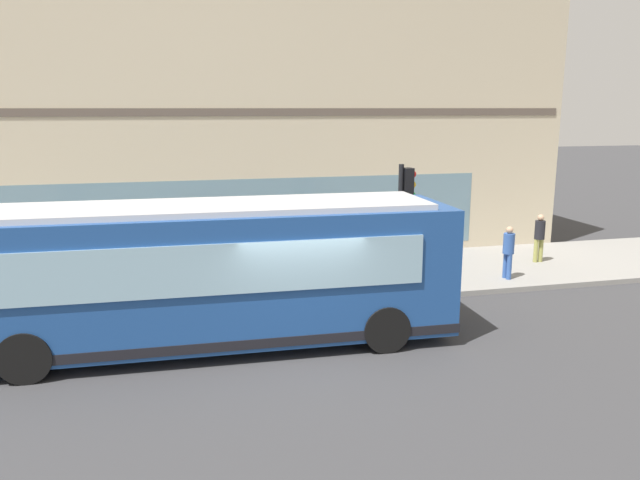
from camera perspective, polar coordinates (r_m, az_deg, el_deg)
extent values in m
plane|color=#38383A|center=(13.20, -2.13, -10.16)|extent=(120.00, 120.00, 0.00)
cube|color=gray|center=(17.87, -5.44, -3.93)|extent=(4.88, 40.00, 0.15)
cube|color=beige|center=(23.02, -7.87, 10.61)|extent=(6.89, 22.20, 8.87)
cube|color=brown|center=(19.74, -6.86, 11.69)|extent=(0.36, 21.76, 0.24)
cube|color=slate|center=(19.94, -6.58, 2.23)|extent=(0.12, 15.54, 2.40)
cube|color=#1E478C|center=(13.18, -9.58, -3.01)|extent=(2.77, 10.06, 2.70)
cube|color=silver|center=(12.89, -9.80, 3.05)|extent=(2.37, 9.05, 0.12)
cube|color=#8CB2C6|center=(14.32, -9.90, -0.16)|extent=(0.28, 8.20, 1.00)
cube|color=#8CB2C6|center=(11.85, -9.34, -2.72)|extent=(0.28, 8.20, 1.00)
cube|color=black|center=(13.53, -9.41, -7.80)|extent=(2.81, 10.10, 0.20)
cylinder|color=black|center=(14.91, -23.70, -6.52)|extent=(0.33, 1.01, 1.00)
cylinder|color=black|center=(12.80, -25.67, -9.75)|extent=(0.33, 1.01, 1.00)
cylinder|color=black|center=(15.11, 3.38, -5.24)|extent=(0.33, 1.01, 1.00)
cylinder|color=black|center=(13.03, 6.12, -8.17)|extent=(0.33, 1.01, 1.00)
cylinder|color=black|center=(16.61, 7.40, 1.11)|extent=(0.14, 0.14, 3.41)
cube|color=black|center=(16.50, 8.13, 5.08)|extent=(0.32, 0.24, 0.90)
sphere|color=red|center=(16.52, 8.58, 6.05)|extent=(0.20, 0.20, 0.20)
sphere|color=yellow|center=(16.55, 8.55, 5.09)|extent=(0.20, 0.20, 0.20)
sphere|color=green|center=(16.59, 8.52, 4.13)|extent=(0.20, 0.20, 0.20)
cylinder|color=red|center=(21.18, 10.56, -0.56)|extent=(0.24, 0.24, 0.55)
sphere|color=red|center=(21.10, 10.59, 0.38)|extent=(0.22, 0.22, 0.22)
cylinder|color=red|center=(21.24, 10.98, -0.40)|extent=(0.10, 0.12, 0.10)
cylinder|color=red|center=(21.32, 10.37, -0.33)|extent=(0.12, 0.10, 0.10)
cylinder|color=#3359A5|center=(20.53, 6.19, -0.50)|extent=(0.14, 0.14, 0.78)
cylinder|color=#3359A5|center=(20.63, 5.77, -0.43)|extent=(0.14, 0.14, 0.78)
cylinder|color=gold|center=(20.44, 6.02, 1.44)|extent=(0.32, 0.32, 0.62)
sphere|color=beige|center=(20.37, 6.05, 2.58)|extent=(0.21, 0.21, 0.21)
cylinder|color=#3359A5|center=(18.56, 17.14, -2.38)|extent=(0.14, 0.14, 0.75)
cylinder|color=#3359A5|center=(18.70, 16.81, -2.26)|extent=(0.14, 0.14, 0.75)
cylinder|color=#3359A5|center=(18.48, 17.10, -0.31)|extent=(0.32, 0.32, 0.59)
sphere|color=tan|center=(18.40, 17.18, 0.90)|extent=(0.20, 0.20, 0.20)
cylinder|color=#99994C|center=(21.00, 19.79, -0.90)|extent=(0.14, 0.14, 0.75)
cylinder|color=#99994C|center=(20.90, 19.38, -0.93)|extent=(0.14, 0.14, 0.75)
cylinder|color=black|center=(20.82, 19.71, 0.89)|extent=(0.32, 0.32, 0.60)
sphere|color=tan|center=(20.75, 19.79, 1.97)|extent=(0.20, 0.20, 0.20)
cube|color=#BF3F19|center=(18.64, -5.66, -1.59)|extent=(0.44, 0.40, 0.90)
cube|color=#8CB2C6|center=(18.63, -5.04, -1.02)|extent=(0.35, 0.03, 0.30)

